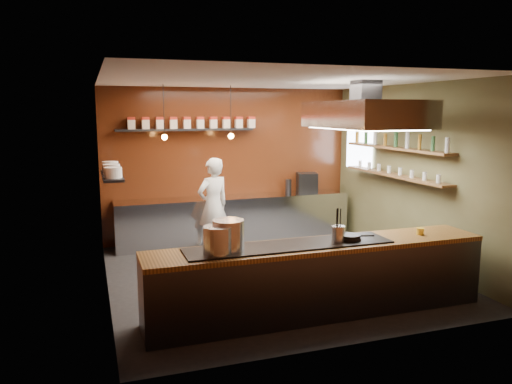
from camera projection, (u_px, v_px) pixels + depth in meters
name	position (u px, v px, depth m)	size (l,w,h in m)	color
floor	(274.00, 275.00, 7.85)	(5.00, 5.00, 0.00)	black
back_wall	(230.00, 164.00, 9.95)	(5.00, 5.00, 0.00)	#3F170B
left_wall	(103.00, 189.00, 6.82)	(5.00, 5.00, 0.00)	#3F170B
right_wall	(413.00, 174.00, 8.40)	(5.00, 5.00, 0.00)	#4D4B2B
ceiling	(275.00, 80.00, 7.37)	(5.00, 5.00, 0.00)	silver
window_pane	(359.00, 144.00, 9.91)	(1.00, 1.00, 0.00)	white
prep_counter	(235.00, 219.00, 9.81)	(4.60, 0.65, 0.90)	silver
pass_counter	(318.00, 278.00, 6.28)	(4.40, 0.72, 0.94)	#38383D
tin_shelf	(186.00, 130.00, 9.42)	(2.60, 0.26, 0.04)	black
plate_shelf	(112.00, 176.00, 7.80)	(0.30, 1.40, 0.04)	black
bottle_shelf_upper	(396.00, 148.00, 8.56)	(0.26, 2.80, 0.04)	brown
bottle_shelf_lower	(394.00, 175.00, 8.64)	(0.26, 2.80, 0.04)	brown
extractor_hood	(365.00, 114.00, 7.48)	(1.20, 2.00, 0.72)	#38383D
pendant_left	(164.00, 134.00, 8.65)	(0.10, 0.10, 0.95)	black
pendant_right	(231.00, 133.00, 9.03)	(0.10, 0.10, 0.95)	black
storage_tins	(193.00, 123.00, 9.45)	(2.43, 0.13, 0.22)	beige
plate_stacks	(112.00, 169.00, 7.78)	(0.26, 1.16, 0.16)	white
bottles	(396.00, 140.00, 8.54)	(0.06, 2.66, 0.24)	silver
wine_glasses	(395.00, 170.00, 8.62)	(0.07, 2.37, 0.13)	silver
stockpot_large	(228.00, 235.00, 5.80)	(0.37, 0.37, 0.36)	silver
stockpot_small	(218.00, 240.00, 5.68)	(0.34, 0.34, 0.32)	silver
utensil_crock	(338.00, 234.00, 6.19)	(0.16, 0.16, 0.20)	silver
frying_pan	(350.00, 237.00, 6.29)	(0.44, 0.28, 0.07)	black
butter_jar	(420.00, 231.00, 6.64)	(0.10, 0.10, 0.09)	yellow
espresso_machine	(307.00, 183.00, 10.23)	(0.40, 0.38, 0.40)	black
chef	(213.00, 205.00, 8.99)	(0.63, 0.41, 1.73)	white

